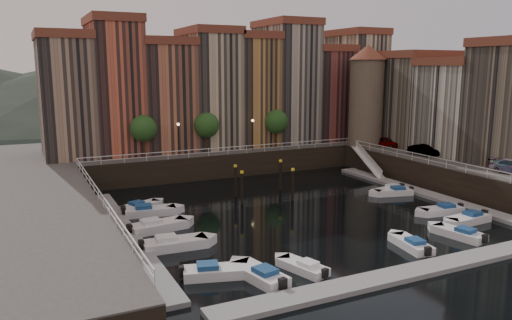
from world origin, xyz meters
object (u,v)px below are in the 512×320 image
mooring_pilings (263,182)px  car_b (424,151)px  corner_tower (366,94)px  car_a (387,143)px  boat_left_0 (215,272)px  boat_left_2 (157,226)px  gangway (367,160)px  boat_left_1 (173,244)px

mooring_pilings → car_b: bearing=-2.9°
corner_tower → car_a: corner_tower is taller
boat_left_0 → boat_left_2: size_ratio=0.91×
corner_tower → gangway: 9.86m
gangway → mooring_pilings: (-17.39, -4.44, -0.27)m
boat_left_0 → boat_left_1: boat_left_1 is taller
boat_left_0 → car_a: size_ratio=1.24×
mooring_pilings → car_a: car_a is taller
car_a → gangway: bearing=-172.4°
boat_left_1 → mooring_pilings: bearing=43.1°
corner_tower → car_b: corner_tower is taller
corner_tower → boat_left_0: bearing=-141.1°
corner_tower → mooring_pilings: 23.76m
mooring_pilings → boat_left_2: bearing=-155.2°
corner_tower → boat_left_1: corner_tower is taller
corner_tower → boat_left_2: bearing=-155.8°
corner_tower → car_a: (1.68, -2.79, -6.53)m
mooring_pilings → boat_left_1: 17.10m
boat_left_1 → corner_tower: bearing=34.1°
corner_tower → car_b: 12.03m
corner_tower → car_a: 7.30m
corner_tower → gangway: corner_tower is taller
boat_left_1 → boat_left_0: bearing=-77.6°
boat_left_2 → car_a: bearing=11.2°
gangway → boat_left_0: (-29.52, -21.64, -1.55)m
boat_left_1 → boat_left_2: bearing=93.8°
gangway → boat_left_1: size_ratio=1.57×
corner_tower → mooring_pilings: corner_tower is taller
gangway → car_a: car_a is taller
boat_left_2 → boat_left_1: bearing=-97.6°
mooring_pilings → boat_left_0: 21.09m
corner_tower → mooring_pilings: bearing=-156.2°
boat_left_0 → boat_left_2: bearing=111.2°
boat_left_1 → car_a: 39.15m
gangway → corner_tower: bearing=57.2°
gangway → boat_left_0: size_ratio=1.72×
boat_left_2 → mooring_pilings: bearing=16.8°
corner_tower → boat_left_2: corner_tower is taller
boat_left_2 → car_a: 37.34m
boat_left_0 → boat_left_1: bearing=114.9°
gangway → car_a: size_ratio=2.14×
car_a → car_b: car_b is taller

